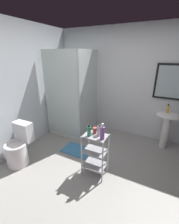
% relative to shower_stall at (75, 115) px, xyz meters
% --- Properties ---
extents(ground_plane, '(4.20, 4.20, 0.02)m').
position_rel_shower_stall_xyz_m(ground_plane, '(1.19, -1.23, -0.47)').
color(ground_plane, gray).
extents(wall_back, '(4.20, 0.14, 2.50)m').
position_rel_shower_stall_xyz_m(wall_back, '(1.20, 0.62, 0.79)').
color(wall_back, silver).
rests_on(wall_back, ground_plane).
extents(wall_left, '(0.10, 4.20, 2.50)m').
position_rel_shower_stall_xyz_m(wall_left, '(-0.66, -1.23, 0.79)').
color(wall_left, silver).
rests_on(wall_left, ground_plane).
extents(shower_stall, '(0.92, 0.92, 2.00)m').
position_rel_shower_stall_xyz_m(shower_stall, '(0.00, 0.00, 0.00)').
color(shower_stall, white).
rests_on(shower_stall, ground_plane).
extents(pedestal_sink, '(0.46, 0.37, 0.81)m').
position_rel_shower_stall_xyz_m(pedestal_sink, '(2.08, 0.29, 0.12)').
color(pedestal_sink, white).
rests_on(pedestal_sink, ground_plane).
extents(sink_faucet, '(0.03, 0.03, 0.10)m').
position_rel_shower_stall_xyz_m(sink_faucet, '(2.08, 0.41, 0.40)').
color(sink_faucet, silver).
rests_on(sink_faucet, pedestal_sink).
extents(toilet, '(0.37, 0.49, 0.76)m').
position_rel_shower_stall_xyz_m(toilet, '(-0.29, -1.45, -0.15)').
color(toilet, white).
rests_on(toilet, ground_plane).
extents(storage_cart, '(0.38, 0.28, 0.74)m').
position_rel_shower_stall_xyz_m(storage_cart, '(1.07, -1.08, -0.03)').
color(storage_cart, silver).
rests_on(storage_cart, ground_plane).
extents(hand_soap_bottle, '(0.05, 0.05, 0.18)m').
position_rel_shower_stall_xyz_m(hand_soap_bottle, '(2.03, 0.28, 0.43)').
color(hand_soap_bottle, gold).
rests_on(hand_soap_bottle, pedestal_sink).
extents(lotion_bottle_white, '(0.07, 0.07, 0.18)m').
position_rel_shower_stall_xyz_m(lotion_bottle_white, '(1.12, -1.03, 0.36)').
color(lotion_bottle_white, white).
rests_on(lotion_bottle_white, storage_cart).
extents(body_wash_bottle_green, '(0.06, 0.06, 0.18)m').
position_rel_shower_stall_xyz_m(body_wash_bottle_green, '(0.99, -1.13, 0.36)').
color(body_wash_bottle_green, '#2B9064').
rests_on(body_wash_bottle_green, storage_cart).
extents(conditioner_bottle_purple, '(0.06, 0.06, 0.25)m').
position_rel_shower_stall_xyz_m(conditioner_bottle_purple, '(1.20, -1.12, 0.38)').
color(conditioner_bottle_purple, '#8B55B2').
rests_on(conditioner_bottle_purple, storage_cart).
extents(rinse_cup, '(0.06, 0.06, 0.10)m').
position_rel_shower_stall_xyz_m(rinse_cup, '(1.03, -1.02, 0.33)').
color(rinse_cup, '#B24742').
rests_on(rinse_cup, storage_cart).
extents(bath_mat, '(0.60, 0.40, 0.02)m').
position_rel_shower_stall_xyz_m(bath_mat, '(0.46, -0.67, -0.45)').
color(bath_mat, teal).
rests_on(bath_mat, ground_plane).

